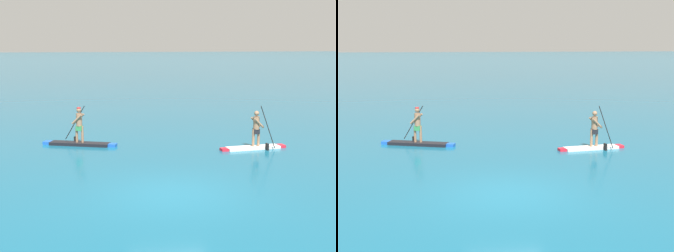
% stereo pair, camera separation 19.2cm
% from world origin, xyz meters
% --- Properties ---
extents(ground, '(440.00, 440.00, 0.00)m').
position_xyz_m(ground, '(0.00, 0.00, 0.00)').
color(ground, '#145B7A').
extents(paddleboarder_mid_center, '(3.27, 1.54, 1.73)m').
position_xyz_m(paddleboarder_mid_center, '(-2.75, 7.62, 0.33)').
color(paddleboarder_mid_center, black).
rests_on(paddleboarder_mid_center, ground).
extents(paddleboarder_far_right, '(2.97, 0.84, 1.94)m').
position_xyz_m(paddleboarder_far_right, '(4.65, 5.52, 0.37)').
color(paddleboarder_far_right, white).
rests_on(paddleboarder_far_right, ground).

